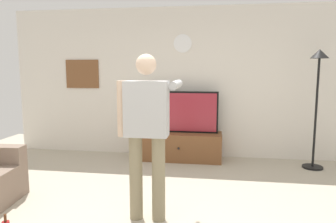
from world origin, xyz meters
name	(u,v)px	position (x,y,z in m)	size (l,w,h in m)	color
back_wall	(182,83)	(0.00, 2.95, 1.35)	(6.40, 0.10, 2.70)	silver
tv_stand	(180,146)	(0.01, 2.60, 0.24)	(1.44, 0.53, 0.48)	brown
television	(181,112)	(0.01, 2.65, 0.85)	(1.31, 0.07, 0.73)	black
wall_clock	(183,43)	(0.01, 2.89, 2.05)	(0.32, 0.32, 0.03)	white
framed_picture	(82,74)	(-1.90, 2.90, 1.50)	(0.64, 0.04, 0.53)	brown
floor_lamp	(318,84)	(2.20, 2.44, 1.36)	(0.32, 0.32, 1.90)	black
person_standing_nearer_lamp	(147,127)	(-0.09, 0.34, 1.00)	(0.62, 0.78, 1.75)	gray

